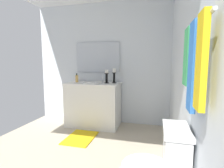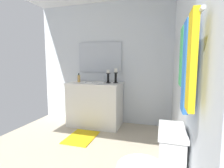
{
  "view_description": "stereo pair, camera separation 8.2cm",
  "coord_description": "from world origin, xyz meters",
  "views": [
    {
      "loc": [
        2.03,
        1.12,
        1.22
      ],
      "look_at": [
        -0.27,
        0.52,
        0.94
      ],
      "focal_mm": 27.38,
      "sensor_mm": 36.0,
      "label": 1
    },
    {
      "loc": [
        2.0,
        1.2,
        1.22
      ],
      "look_at": [
        -0.27,
        0.52,
        0.94
      ],
      "focal_mm": 27.38,
      "sensor_mm": 36.0,
      "label": 2
    }
  ],
  "objects": [
    {
      "name": "vanity_cabinet",
      "position": [
        -1.07,
        -0.07,
        0.43
      ],
      "size": [
        0.58,
        1.05,
        0.86
      ],
      "color": "white",
      "rests_on": "ground"
    },
    {
      "name": "bath_mat",
      "position": [
        -0.45,
        -0.07,
        0.01
      ],
      "size": [
        0.6,
        0.44,
        0.02
      ],
      "primitive_type": "cube",
      "color": "yellow",
      "rests_on": "ground"
    },
    {
      "name": "towel_bar",
      "position": [
        0.91,
        1.35,
        1.45
      ],
      "size": [
        0.6,
        0.02,
        0.02
      ],
      "primitive_type": "cylinder",
      "rotation": [
        0.0,
        1.57,
        0.0
      ],
      "color": "silver"
    },
    {
      "name": "floor",
      "position": [
        0.0,
        0.0,
        -0.01
      ],
      "size": [
        2.8,
        2.81,
        0.02
      ],
      "primitive_type": "cube",
      "color": "beige",
      "rests_on": "ground"
    },
    {
      "name": "sink_basin",
      "position": [
        -1.07,
        -0.06,
        0.82
      ],
      "size": [
        0.4,
        0.4,
        0.24
      ],
      "color": "white",
      "rests_on": "vanity_cabinet"
    },
    {
      "name": "mirror",
      "position": [
        -1.35,
        -0.07,
        1.36
      ],
      "size": [
        0.02,
        0.93,
        0.6
      ],
      "primitive_type": "cube",
      "color": "silver"
    },
    {
      "name": "towel_center",
      "position": [
        0.91,
        1.33,
        1.2
      ],
      "size": [
        0.15,
        0.03,
        0.54
      ],
      "primitive_type": "cube",
      "color": "blue",
      "rests_on": "towel_bar"
    },
    {
      "name": "soap_bottle",
      "position": [
        -1.09,
        -0.42,
        0.93
      ],
      "size": [
        0.06,
        0.06,
        0.18
      ],
      "color": "#E5B259",
      "rests_on": "vanity_cabinet"
    },
    {
      "name": "candle_holder_short",
      "position": [
        -1.09,
        0.2,
        0.99
      ],
      "size": [
        0.09,
        0.09,
        0.25
      ],
      "color": "black",
      "rests_on": "vanity_cabinet"
    },
    {
      "name": "candle_holder_tall",
      "position": [
        -1.13,
        0.34,
        1.0
      ],
      "size": [
        0.09,
        0.09,
        0.28
      ],
      "color": "black",
      "rests_on": "vanity_cabinet"
    },
    {
      "name": "wall_back",
      "position": [
        0.0,
        1.41,
        1.23
      ],
      "size": [
        2.8,
        0.04,
        2.45
      ],
      "primitive_type": "cube",
      "color": "silver",
      "rests_on": "ground"
    },
    {
      "name": "wall_left",
      "position": [
        -1.4,
        0.0,
        1.23
      ],
      "size": [
        0.04,
        2.81,
        2.45
      ],
      "primitive_type": "cube",
      "color": "silver",
      "rests_on": "ground"
    },
    {
      "name": "towel_near_corner",
      "position": [
        1.11,
        1.33,
        1.23
      ],
      "size": [
        0.13,
        0.03,
        0.48
      ],
      "primitive_type": "cube",
      "color": "yellow",
      "rests_on": "towel_bar"
    },
    {
      "name": "towel_near_vanity",
      "position": [
        0.7,
        1.33,
        1.27
      ],
      "size": [
        0.16,
        0.03,
        0.4
      ],
      "primitive_type": "cube",
      "color": "#389E59",
      "rests_on": "towel_bar"
    }
  ]
}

